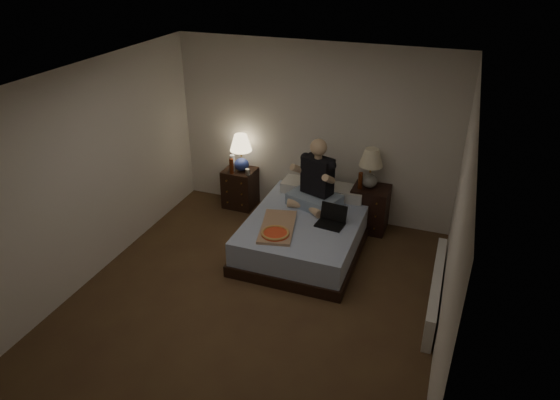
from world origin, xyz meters
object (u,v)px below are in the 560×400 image
at_px(bed, 305,233).
at_px(water_bottle, 232,163).
at_px(soda_can, 247,172).
at_px(radiator, 435,290).
at_px(lamp_right, 370,168).
at_px(lamp_left, 241,153).
at_px(pizza_box, 275,234).
at_px(nightstand_right, 370,208).
at_px(nightstand_left, 240,188).
at_px(beer_bottle_left, 231,166).
at_px(beer_bottle_right, 360,180).
at_px(person, 315,174).
at_px(laptop, 330,217).

distance_m(bed, water_bottle, 1.63).
height_order(water_bottle, soda_can, water_bottle).
bearing_deg(radiator, lamp_right, 127.03).
height_order(lamp_left, soda_can, lamp_left).
xyz_separation_m(pizza_box, radiator, (1.91, -0.03, -0.31)).
xyz_separation_m(nightstand_right, soda_can, (-1.79, -0.13, 0.32)).
xyz_separation_m(nightstand_right, lamp_right, (-0.04, 0.00, 0.60)).
xyz_separation_m(nightstand_left, beer_bottle_left, (-0.06, -0.15, 0.41)).
relative_size(water_bottle, beer_bottle_right, 1.09).
bearing_deg(person, lamp_right, 53.52).
xyz_separation_m(beer_bottle_left, laptop, (1.69, -0.74, -0.12)).
bearing_deg(beer_bottle_left, laptop, -23.66).
height_order(nightstand_right, beer_bottle_right, beer_bottle_right).
height_order(lamp_right, radiator, lamp_right).
distance_m(lamp_left, beer_bottle_left, 0.24).
xyz_separation_m(beer_bottle_right, laptop, (-0.19, -0.82, -0.17)).
height_order(beer_bottle_left, pizza_box, beer_bottle_left).
relative_size(lamp_left, water_bottle, 2.24).
xyz_separation_m(water_bottle, radiator, (3.08, -1.34, -0.52)).
bearing_deg(water_bottle, beer_bottle_left, -74.53).
xyz_separation_m(bed, lamp_left, (-1.25, 0.80, 0.64)).
height_order(beer_bottle_left, person, person).
distance_m(beer_bottle_right, person, 0.67).
xyz_separation_m(person, radiator, (1.70, -0.96, -0.73)).
bearing_deg(person, nightstand_right, 51.86).
bearing_deg(pizza_box, soda_can, 113.63).
relative_size(nightstand_right, radiator, 0.40).
xyz_separation_m(lamp_right, laptop, (-0.30, -0.89, -0.33)).
relative_size(bed, lamp_right, 3.33).
distance_m(soda_can, pizza_box, 1.54).
distance_m(nightstand_left, pizza_box, 1.77).
relative_size(soda_can, radiator, 0.06).
height_order(lamp_right, laptop, lamp_right).
bearing_deg(water_bottle, lamp_left, 27.35).
bearing_deg(lamp_right, nightstand_right, 0.00).
height_order(soda_can, pizza_box, soda_can).
xyz_separation_m(nightstand_left, lamp_right, (1.94, 0.00, 0.62)).
bearing_deg(nightstand_right, bed, -129.35).
height_order(pizza_box, radiator, pizza_box).
distance_m(beer_bottle_left, radiator, 3.34).
relative_size(person, laptop, 2.74).
relative_size(person, pizza_box, 1.22).
relative_size(water_bottle, soda_can, 2.50).
bearing_deg(person, nightstand_left, 179.89).
distance_m(nightstand_left, beer_bottle_left, 0.44).
relative_size(beer_bottle_left, pizza_box, 0.30).
bearing_deg(nightstand_right, pizza_box, -121.64).
bearing_deg(nightstand_right, person, -145.66).
bearing_deg(bed, beer_bottle_left, 154.39).
bearing_deg(beer_bottle_right, laptop, -103.08).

